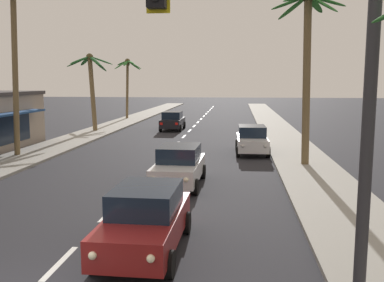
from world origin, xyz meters
name	(u,v)px	position (x,y,z in m)	size (l,w,h in m)	color
sidewalk_right	(293,149)	(7.80, 20.00, 0.07)	(3.20, 110.00, 0.14)	gray
sidewalk_left	(58,145)	(-7.80, 20.00, 0.07)	(3.20, 110.00, 0.14)	gray
lane_markings	(177,150)	(0.44, 19.22, 0.00)	(4.28, 86.35, 0.01)	silver
traffic_signal_mast	(172,25)	(3.08, 0.14, 5.33)	(10.99, 0.41, 7.51)	#2D2D33
sedan_lead_at_stop_bar	(146,219)	(1.92, 3.05, 0.85)	(2.00, 4.47, 1.68)	maroon
sedan_third_in_queue	(179,165)	(1.82, 10.14, 0.85)	(2.03, 4.48, 1.68)	silver
sedan_oncoming_far	(173,121)	(-1.58, 30.58, 0.85)	(1.95, 4.45, 1.68)	black
sedan_parked_nearest_kerb	(252,139)	(5.13, 18.65, 0.85)	(2.02, 4.48, 1.68)	silver
palm_left_second	(14,23)	(-8.22, 15.92, 7.56)	(3.57, 3.74, 10.33)	brown
palm_left_third	(91,77)	(-8.26, 28.39, 4.69)	(4.15, 3.65, 6.72)	brown
palm_left_farthest	(128,73)	(-8.32, 40.90, 5.28)	(3.25, 3.57, 6.94)	brown
palm_right_second	(307,46)	(7.63, 14.79, 6.09)	(3.65, 3.65, 8.77)	brown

